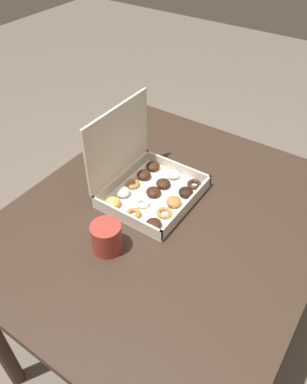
{
  "coord_description": "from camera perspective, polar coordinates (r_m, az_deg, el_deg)",
  "views": [
    {
      "loc": [
        -0.7,
        -0.42,
        1.59
      ],
      "look_at": [
        0.05,
        0.09,
        0.79
      ],
      "focal_mm": 35.0,
      "sensor_mm": 36.0,
      "label": 1
    }
  ],
  "objects": [
    {
      "name": "donut_box",
      "position": [
        1.2,
        -1.48,
        2.02
      ],
      "size": [
        0.3,
        0.26,
        0.28
      ],
      "color": "white",
      "rests_on": "dining_table"
    },
    {
      "name": "coffee_mug",
      "position": [
        1.04,
        -7.16,
        -6.81
      ],
      "size": [
        0.09,
        0.09,
        0.09
      ],
      "color": "#A3382D",
      "rests_on": "dining_table"
    },
    {
      "name": "dining_table",
      "position": [
        1.23,
        2.11,
        -7.19
      ],
      "size": [
        1.06,
        0.89,
        0.77
      ],
      "color": "#38281E",
      "rests_on": "ground_plane"
    },
    {
      "name": "ground_plane",
      "position": [
        1.79,
        1.55,
        -21.27
      ],
      "size": [
        8.0,
        8.0,
        0.0
      ],
      "primitive_type": "plane",
      "color": "#6B6054"
    }
  ]
}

